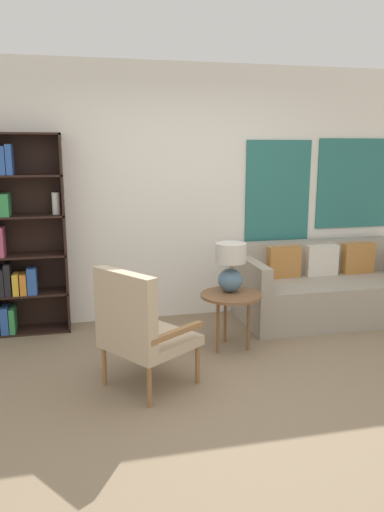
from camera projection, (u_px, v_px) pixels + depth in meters
name	position (u px, v px, depth m)	size (l,w,h in m)	color
ground_plane	(228.00, 401.00, 3.69)	(14.00, 14.00, 0.00)	#847056
wall_back	(180.00, 194.00, 5.35)	(6.40, 0.08, 2.70)	white
bookshelf	(4.00, 239.00, 4.86)	(0.94, 0.30, 1.98)	black
armchair	(138.00, 325.00, 3.76)	(0.83, 0.83, 0.96)	olive
couch	(326.00, 289.00, 5.47)	(1.90, 0.89, 0.82)	#9E9384
side_table	(231.00, 299.00, 4.57)	(0.56, 0.56, 0.53)	brown
table_lamp	(230.00, 265.00, 4.58)	(0.28, 0.28, 0.46)	slate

